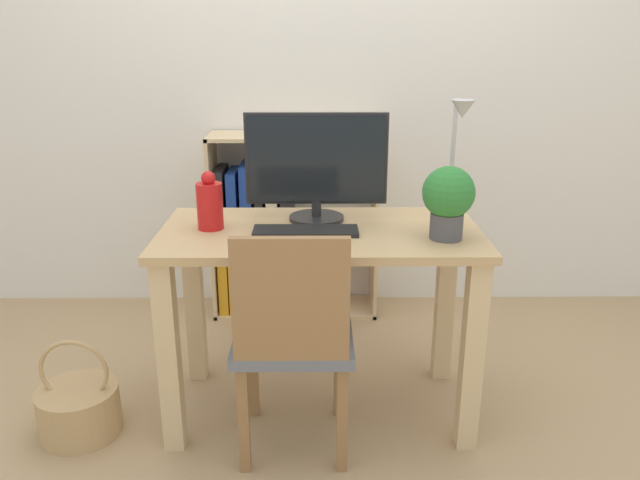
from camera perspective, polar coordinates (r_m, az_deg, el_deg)
name	(u,v)px	position (r m, az deg, el deg)	size (l,w,h in m)	color
ground_plane	(320,407)	(2.55, 0.02, -15.00)	(10.00, 10.00, 0.00)	tan
wall_back	(319,54)	(3.21, -0.12, 16.67)	(8.00, 0.05, 2.60)	silver
desk	(320,273)	(2.28, 0.02, -2.99)	(1.14, 0.58, 0.74)	tan
monitor	(316,164)	(2.29, -0.33, 6.94)	(0.52, 0.20, 0.40)	#232326
keyboard	(306,231)	(2.18, -1.32, 0.82)	(0.37, 0.12, 0.02)	black
vase	(210,204)	(2.24, -10.05, 3.28)	(0.09, 0.09, 0.21)	red
desk_lamp	(457,151)	(2.22, 12.38, 7.97)	(0.10, 0.19, 0.46)	#B7B7BC
potted_plant	(448,198)	(2.13, 11.64, 3.76)	(0.18, 0.18, 0.25)	#4C4C51
chair	(293,335)	(2.09, -2.50, -8.65)	(0.40, 0.40, 0.84)	slate
bookshelf	(269,233)	(3.20, -4.71, 0.66)	(0.83, 0.28, 0.93)	#D8BC8C
basket	(79,408)	(2.52, -21.18, -14.15)	(0.29, 0.29, 0.38)	tan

